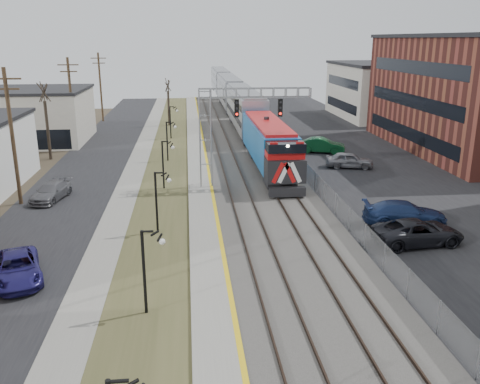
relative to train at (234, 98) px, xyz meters
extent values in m
cube|color=black|center=(-17.00, -33.21, -2.90)|extent=(7.00, 120.00, 0.04)
cube|color=gray|center=(-12.50, -33.21, -2.88)|extent=(2.00, 120.00, 0.08)
cube|color=#434525|center=(-9.50, -33.21, -2.89)|extent=(4.00, 120.00, 0.06)
cube|color=gray|center=(-6.50, -33.21, -2.80)|extent=(2.00, 120.00, 0.24)
cube|color=#595651|center=(-1.50, -33.21, -2.82)|extent=(8.00, 120.00, 0.20)
cube|color=black|center=(10.50, -33.21, -2.90)|extent=(16.00, 120.00, 0.04)
cube|color=gold|center=(-5.62, -33.21, -2.67)|extent=(0.24, 120.00, 0.01)
cube|color=#2D2119|center=(-4.25, -33.21, -2.64)|extent=(0.08, 120.00, 0.15)
cube|color=#2D2119|center=(-2.75, -33.21, -2.64)|extent=(0.08, 120.00, 0.15)
cube|color=#2D2119|center=(-0.75, -33.21, -2.64)|extent=(0.08, 120.00, 0.15)
cube|color=#2D2119|center=(0.75, -33.21, -2.64)|extent=(0.08, 120.00, 0.15)
cube|color=#1460AA|center=(0.00, -35.72, -0.44)|extent=(3.00, 17.00, 4.25)
cube|color=black|center=(0.00, -44.42, -2.22)|extent=(2.80, 0.50, 0.70)
cube|color=#ADB0B8|center=(0.00, -15.42, 0.09)|extent=(3.00, 22.00, 5.33)
cube|color=#ADB0B8|center=(0.00, 7.38, 0.09)|extent=(3.00, 22.00, 5.33)
cube|color=#ADB0B8|center=(0.00, 30.18, 0.09)|extent=(3.00, 22.00, 5.33)
cube|color=gray|center=(-6.00, -40.21, 1.08)|extent=(1.00, 1.00, 8.00)
cube|color=gray|center=(-2.00, -40.21, 4.83)|extent=(9.00, 0.80, 0.80)
cube|color=black|center=(-3.50, -40.66, 3.68)|extent=(0.35, 0.25, 1.40)
cube|color=black|center=(0.00, -40.66, 3.68)|extent=(0.35, 0.25, 1.40)
cylinder|color=black|center=(-9.50, -60.21, -0.92)|extent=(0.14, 0.14, 4.00)
cylinder|color=black|center=(-9.50, -50.21, -0.92)|extent=(0.14, 0.14, 4.00)
cylinder|color=black|center=(-9.50, -40.21, -0.92)|extent=(0.14, 0.14, 4.00)
cylinder|color=black|center=(-9.50, -30.21, -0.92)|extent=(0.14, 0.14, 4.00)
cylinder|color=black|center=(-9.50, -18.21, -0.92)|extent=(0.14, 0.14, 4.00)
cylinder|color=#4C3823|center=(-20.00, -43.21, 2.08)|extent=(0.28, 0.28, 10.00)
cylinder|color=#4C3823|center=(-20.00, -23.21, 2.08)|extent=(0.28, 0.28, 10.00)
cylinder|color=#4C3823|center=(-20.00, -3.21, 2.08)|extent=(0.28, 0.28, 10.00)
cube|color=gray|center=(2.70, -33.21, -2.12)|extent=(0.04, 120.00, 1.60)
cube|color=beige|center=(-26.50, -18.21, 0.08)|extent=(14.00, 12.00, 6.00)
cube|color=beige|center=(24.50, -3.21, 1.08)|extent=(16.00, 18.00, 8.00)
cylinder|color=#382D23|center=(-21.50, -28.21, 0.06)|extent=(0.30, 0.30, 5.95)
cylinder|color=#382D23|center=(-10.00, -8.21, -0.47)|extent=(0.30, 0.30, 4.90)
imported|color=black|center=(6.12, -53.74, -2.17)|extent=(5.63, 2.97, 1.51)
imported|color=navy|center=(6.70, -50.48, -2.13)|extent=(5.67, 2.91, 1.57)
imported|color=gray|center=(7.87, -34.97, -2.16)|extent=(4.73, 2.79, 1.51)
imported|color=#0E4822|center=(6.98, -28.14, -2.11)|extent=(5.19, 3.24, 1.62)
imported|color=navy|center=(-16.25, -56.26, -2.25)|extent=(3.70, 5.27, 1.34)
imported|color=slate|center=(-17.95, -42.47, -2.27)|extent=(2.79, 4.80, 1.31)
camera|label=1|loc=(-7.40, -80.85, 8.94)|focal=38.00mm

